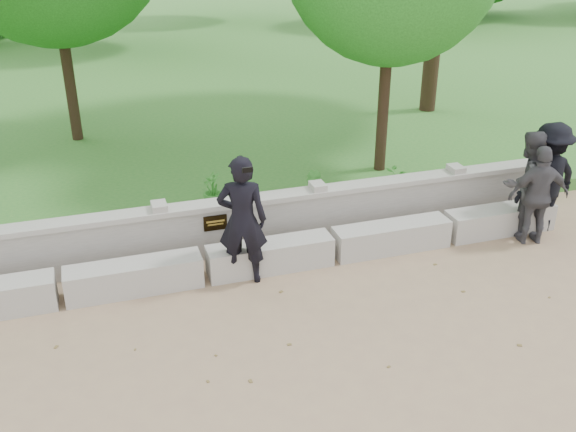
% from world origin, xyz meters
% --- Properties ---
extents(ground, '(80.00, 80.00, 0.00)m').
position_xyz_m(ground, '(0.00, 0.00, 0.00)').
color(ground, '#947C5B').
rests_on(ground, ground).
extents(lawn, '(40.00, 22.00, 0.25)m').
position_xyz_m(lawn, '(0.00, 14.00, 0.12)').
color(lawn, '#2E6F29').
rests_on(lawn, ground).
extents(concrete_bench, '(11.90, 0.45, 0.45)m').
position_xyz_m(concrete_bench, '(0.00, 1.90, 0.22)').
color(concrete_bench, '#B4B2AA').
rests_on(concrete_bench, ground).
extents(parapet_wall, '(12.50, 0.35, 0.90)m').
position_xyz_m(parapet_wall, '(0.00, 2.60, 0.46)').
color(parapet_wall, '#A9A7A0').
rests_on(parapet_wall, ground).
extents(man_main, '(0.81, 0.75, 1.93)m').
position_xyz_m(man_main, '(0.55, 1.73, 0.96)').
color(man_main, black).
rests_on(man_main, ground).
extents(visitor_left, '(0.92, 0.75, 1.78)m').
position_xyz_m(visitor_left, '(5.31, 1.80, 0.89)').
color(visitor_left, '#38383C').
rests_on(visitor_left, ground).
extents(visitor_mid, '(1.31, 0.89, 1.87)m').
position_xyz_m(visitor_mid, '(5.72, 1.80, 0.94)').
color(visitor_mid, black).
rests_on(visitor_mid, ground).
extents(visitor_right, '(1.03, 0.62, 1.64)m').
position_xyz_m(visitor_right, '(5.30, 1.45, 0.82)').
color(visitor_right, '#434348').
rests_on(visitor_right, ground).
extents(shrub_b, '(0.41, 0.41, 0.59)m').
position_xyz_m(shrub_b, '(2.27, 3.45, 0.54)').
color(shrub_b, '#37862D').
rests_on(shrub_b, lawn).
extents(shrub_c, '(0.54, 0.50, 0.52)m').
position_xyz_m(shrub_c, '(3.83, 3.30, 0.51)').
color(shrub_c, '#37862D').
rests_on(shrub_c, lawn).
extents(shrub_d, '(0.37, 0.40, 0.62)m').
position_xyz_m(shrub_d, '(0.55, 3.88, 0.56)').
color(shrub_d, '#37862D').
rests_on(shrub_d, lawn).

